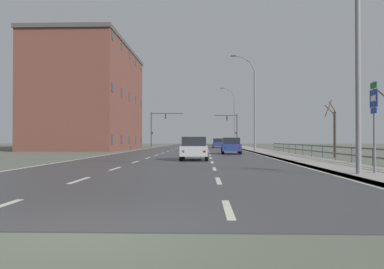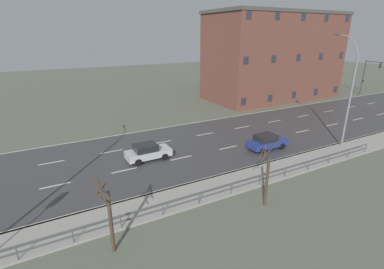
{
  "view_description": "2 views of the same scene",
  "coord_description": "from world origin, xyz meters",
  "px_view_note": "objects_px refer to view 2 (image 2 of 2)",
  "views": [
    {
      "loc": [
        1.87,
        -5.88,
        1.39
      ],
      "look_at": [
        -0.41,
        67.09,
        2.32
      ],
      "focal_mm": 37.27,
      "sensor_mm": 36.0,
      "label": 1
    },
    {
      "loc": [
        24.29,
        12.88,
        11.07
      ],
      "look_at": [
        0.0,
        26.03,
        1.22
      ],
      "focal_mm": 26.61,
      "sensor_mm": 36.0,
      "label": 2
    }
  ],
  "objects_px": {
    "traffic_signal_left": "(370,72)",
    "car_distant": "(148,152)",
    "brick_building": "(274,56)",
    "street_lamp_midground": "(349,95)",
    "car_mid_centre": "(267,142)"
  },
  "relations": [
    {
      "from": "traffic_signal_left",
      "to": "car_distant",
      "type": "relative_size",
      "value": 1.57
    },
    {
      "from": "traffic_signal_left",
      "to": "brick_building",
      "type": "distance_m",
      "value": 18.72
    },
    {
      "from": "car_distant",
      "to": "street_lamp_midground",
      "type": "bearing_deg",
      "value": 71.35
    },
    {
      "from": "car_distant",
      "to": "brick_building",
      "type": "xyz_separation_m",
      "value": [
        -15.46,
        29.34,
        6.47
      ]
    },
    {
      "from": "car_mid_centre",
      "to": "brick_building",
      "type": "xyz_separation_m",
      "value": [
        -18.69,
        17.9,
        6.47
      ]
    },
    {
      "from": "brick_building",
      "to": "traffic_signal_left",
      "type": "bearing_deg",
      "value": 66.16
    },
    {
      "from": "street_lamp_midground",
      "to": "brick_building",
      "type": "height_order",
      "value": "brick_building"
    },
    {
      "from": "car_mid_centre",
      "to": "street_lamp_midground",
      "type": "bearing_deg",
      "value": 68.82
    },
    {
      "from": "traffic_signal_left",
      "to": "brick_building",
      "type": "relative_size",
      "value": 0.27
    },
    {
      "from": "traffic_signal_left",
      "to": "brick_building",
      "type": "xyz_separation_m",
      "value": [
        -7.47,
        -16.9,
        2.99
      ]
    },
    {
      "from": "car_distant",
      "to": "brick_building",
      "type": "height_order",
      "value": "brick_building"
    },
    {
      "from": "street_lamp_midground",
      "to": "brick_building",
      "type": "relative_size",
      "value": 0.46
    },
    {
      "from": "street_lamp_midground",
      "to": "car_distant",
      "type": "relative_size",
      "value": 2.69
    },
    {
      "from": "street_lamp_midground",
      "to": "car_mid_centre",
      "type": "bearing_deg",
      "value": -112.26
    },
    {
      "from": "street_lamp_midground",
      "to": "brick_building",
      "type": "bearing_deg",
      "value": 154.0
    }
  ]
}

